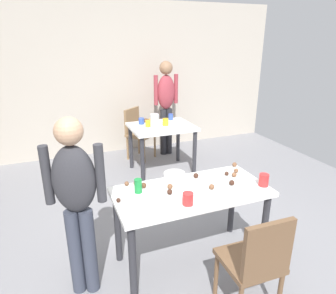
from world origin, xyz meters
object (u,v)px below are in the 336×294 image
mixing_bowl (175,177)px  person_girl_near (76,195)px  person_adult_far (166,100)px  chair_far_table (137,130)px  dining_table_far (162,133)px  dining_table_near (191,201)px  chair_near_table (256,260)px  soda_can (138,186)px  pitcher_far (155,122)px

mixing_bowl → person_girl_near: bearing=-166.7°
person_girl_near → person_adult_far: (1.78, 2.72, 0.10)m
chair_far_table → person_girl_near: (-1.24, -2.72, 0.39)m
dining_table_far → mixing_bowl: size_ratio=4.76×
chair_far_table → mixing_bowl: size_ratio=4.42×
dining_table_near → person_girl_near: bearing=179.5°
dining_table_near → chair_near_table: bearing=-75.4°
person_adult_far → dining_table_far: bearing=-116.2°
soda_can → person_girl_near: bearing=-166.9°
chair_near_table → person_girl_near: person_girl_near is taller
dining_table_far → pitcher_far: size_ratio=4.07×
mixing_bowl → pitcher_far: 1.67m
pitcher_far → person_girl_near: bearing=-124.5°
chair_near_table → person_girl_near: 1.39m
chair_near_table → chair_far_table: same height
person_adult_far → dining_table_near: bearing=-106.8°
chair_near_table → chair_far_table: 3.43m
mixing_bowl → soda_can: bearing=-166.3°
person_adult_far → soda_can: bearing=-116.0°
chair_near_table → chair_far_table: (0.11, 3.43, 0.00)m
chair_near_table → person_adult_far: bearing=79.4°
chair_far_table → pitcher_far: size_ratio=3.78×
chair_near_table → person_adult_far: person_adult_far is taller
person_adult_far → person_girl_near: bearing=-123.2°
dining_table_near → pitcher_far: 1.88m
person_girl_near → pitcher_far: bearing=55.5°
person_girl_near → mixing_bowl: person_girl_near is taller
chair_far_table → soda_can: 2.72m
dining_table_far → pitcher_far: (-0.17, -0.17, 0.24)m
chair_near_table → chair_far_table: size_ratio=1.00×
mixing_bowl → soda_can: 0.39m
chair_far_table → person_adult_far: bearing=-0.4°
dining_table_far → person_adult_far: size_ratio=0.57×
chair_near_table → pitcher_far: 2.57m
person_girl_near → mixing_bowl: 0.92m
dining_table_near → soda_can: soda_can is taller
mixing_bowl → chair_near_table: bearing=-75.0°
dining_table_near → person_adult_far: size_ratio=0.82×
dining_table_far → chair_near_table: size_ratio=1.08×
dining_table_far → pitcher_far: pitcher_far is taller
dining_table_near → pitcher_far: pitcher_far is taller
person_adult_far → pitcher_far: (-0.52, -0.88, -0.13)m
chair_near_table → pitcher_far: pitcher_far is taller
dining_table_far → person_adult_far: 0.87m
dining_table_near → chair_near_table: size_ratio=1.55×
dining_table_near → mixing_bowl: mixing_bowl is taller
chair_near_table → soda_can: bearing=127.0°
chair_far_table → person_adult_far: size_ratio=0.53×
dining_table_near → person_adult_far: person_adult_far is taller
chair_far_table → pitcher_far: pitcher_far is taller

